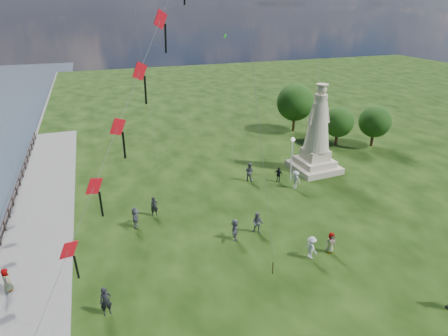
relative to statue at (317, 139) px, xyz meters
name	(u,v)px	position (x,y,z in m)	size (l,w,h in m)	color
waterfront	(12,270)	(-26.98, -7.29, -3.40)	(200.00, 200.00, 1.51)	#384554
statue	(317,139)	(0.00, 0.00, 0.00)	(4.57, 4.57, 8.83)	beige
lamppost	(292,149)	(-3.29, -1.01, -0.29)	(0.39, 0.39, 4.22)	silver
tree_row	(322,111)	(6.28, 8.67, 0.13)	(10.37, 12.44, 6.34)	#382314
person_0	(106,301)	(-21.33, -13.26, -2.46)	(0.64, 0.42, 1.76)	black
person_1	(258,223)	(-10.25, -8.71, -2.48)	(0.83, 0.51, 1.71)	#595960
person_2	(311,248)	(-8.09, -12.64, -2.52)	(1.06, 0.55, 1.64)	silver
person_4	(331,243)	(-6.50, -12.54, -2.57)	(0.75, 0.46, 1.54)	#595960
person_5	(135,217)	(-18.69, -4.84, -2.51)	(1.53, 0.66, 1.65)	#595960
person_6	(154,206)	(-17.04, -3.64, -2.51)	(0.60, 0.40, 1.65)	black
person_7	(249,172)	(-7.28, -0.11, -2.41)	(0.90, 0.56, 1.85)	#595960
person_8	(295,180)	(-3.93, -3.05, -2.47)	(1.12, 0.58, 1.73)	silver
person_9	(278,174)	(-4.74, -1.26, -2.59)	(0.87, 0.45, 1.49)	black
person_10	(7,281)	(-26.74, -9.47, -2.58)	(0.74, 0.45, 1.50)	#595960
person_11	(235,229)	(-12.13, -8.90, -2.51)	(1.53, 0.66, 1.65)	#595960
red_kite_train	(128,107)	(-18.96, -11.67, 7.74)	(10.48, 9.35, 17.87)	black
small_kites	(214,23)	(-8.28, 7.44, 10.70)	(31.10, 17.46, 23.59)	silver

